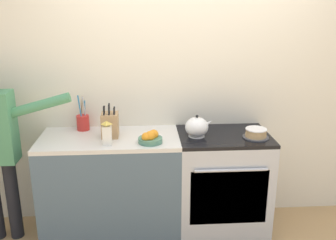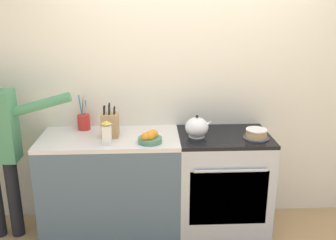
{
  "view_description": "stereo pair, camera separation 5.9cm",
  "coord_description": "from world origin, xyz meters",
  "px_view_note": "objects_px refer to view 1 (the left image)",
  "views": [
    {
      "loc": [
        -0.39,
        -2.7,
        1.99
      ],
      "look_at": [
        -0.19,
        0.26,
        1.06
      ],
      "focal_mm": 40.0,
      "sensor_mm": 36.0,
      "label": 1
    },
    {
      "loc": [
        -0.33,
        -2.7,
        1.99
      ],
      "look_at": [
        -0.19,
        0.26,
        1.06
      ],
      "focal_mm": 40.0,
      "sensor_mm": 36.0,
      "label": 2
    }
  ],
  "objects_px": {
    "layer_cake": "(256,133)",
    "milk_carton": "(107,133)",
    "stove_range": "(222,182)",
    "tea_kettle": "(197,127)",
    "utensil_crock": "(83,122)",
    "knife_block": "(110,125)",
    "fruit_bowl": "(150,138)"
  },
  "relations": [
    {
      "from": "layer_cake",
      "to": "milk_carton",
      "type": "xyz_separation_m",
      "value": [
        -1.23,
        -0.08,
        0.06
      ]
    },
    {
      "from": "stove_range",
      "to": "tea_kettle",
      "type": "height_order",
      "value": "tea_kettle"
    },
    {
      "from": "utensil_crock",
      "to": "tea_kettle",
      "type": "bearing_deg",
      "value": -13.57
    },
    {
      "from": "utensil_crock",
      "to": "milk_carton",
      "type": "height_order",
      "value": "utensil_crock"
    },
    {
      "from": "layer_cake",
      "to": "tea_kettle",
      "type": "distance_m",
      "value": 0.5
    },
    {
      "from": "tea_kettle",
      "to": "knife_block",
      "type": "distance_m",
      "value": 0.73
    },
    {
      "from": "tea_kettle",
      "to": "knife_block",
      "type": "xyz_separation_m",
      "value": [
        -0.73,
        0.05,
        0.02
      ]
    },
    {
      "from": "stove_range",
      "to": "milk_carton",
      "type": "distance_m",
      "value": 1.14
    },
    {
      "from": "stove_range",
      "to": "fruit_bowl",
      "type": "height_order",
      "value": "fruit_bowl"
    },
    {
      "from": "stove_range",
      "to": "utensil_crock",
      "type": "bearing_deg",
      "value": 170.26
    },
    {
      "from": "layer_cake",
      "to": "fruit_bowl",
      "type": "height_order",
      "value": "fruit_bowl"
    },
    {
      "from": "utensil_crock",
      "to": "milk_carton",
      "type": "distance_m",
      "value": 0.45
    },
    {
      "from": "utensil_crock",
      "to": "stove_range",
      "type": "bearing_deg",
      "value": -9.74
    },
    {
      "from": "fruit_bowl",
      "to": "utensil_crock",
      "type": "bearing_deg",
      "value": 148.13
    },
    {
      "from": "stove_range",
      "to": "tea_kettle",
      "type": "bearing_deg",
      "value": -173.53
    },
    {
      "from": "tea_kettle",
      "to": "milk_carton",
      "type": "height_order",
      "value": "milk_carton"
    },
    {
      "from": "knife_block",
      "to": "milk_carton",
      "type": "distance_m",
      "value": 0.19
    },
    {
      "from": "knife_block",
      "to": "milk_carton",
      "type": "relative_size",
      "value": 1.47
    },
    {
      "from": "knife_block",
      "to": "fruit_bowl",
      "type": "relative_size",
      "value": 1.49
    },
    {
      "from": "milk_carton",
      "to": "stove_range",
      "type": "bearing_deg",
      "value": 9.92
    },
    {
      "from": "utensil_crock",
      "to": "milk_carton",
      "type": "xyz_separation_m",
      "value": [
        0.25,
        -0.38,
        0.02
      ]
    },
    {
      "from": "stove_range",
      "to": "fruit_bowl",
      "type": "distance_m",
      "value": 0.82
    },
    {
      "from": "fruit_bowl",
      "to": "tea_kettle",
      "type": "bearing_deg",
      "value": 17.88
    },
    {
      "from": "knife_block",
      "to": "fruit_bowl",
      "type": "bearing_deg",
      "value": -27.74
    },
    {
      "from": "stove_range",
      "to": "milk_carton",
      "type": "relative_size",
      "value": 4.6
    },
    {
      "from": "stove_range",
      "to": "tea_kettle",
      "type": "relative_size",
      "value": 3.8
    },
    {
      "from": "milk_carton",
      "to": "knife_block",
      "type": "bearing_deg",
      "value": 87.48
    },
    {
      "from": "fruit_bowl",
      "to": "knife_block",
      "type": "bearing_deg",
      "value": 152.26
    },
    {
      "from": "utensil_crock",
      "to": "fruit_bowl",
      "type": "xyz_separation_m",
      "value": [
        0.59,
        -0.37,
        -0.03
      ]
    },
    {
      "from": "knife_block",
      "to": "fruit_bowl",
      "type": "height_order",
      "value": "knife_block"
    },
    {
      "from": "layer_cake",
      "to": "utensil_crock",
      "type": "distance_m",
      "value": 1.51
    },
    {
      "from": "tea_kettle",
      "to": "stove_range",
      "type": "bearing_deg",
      "value": 6.47
    }
  ]
}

